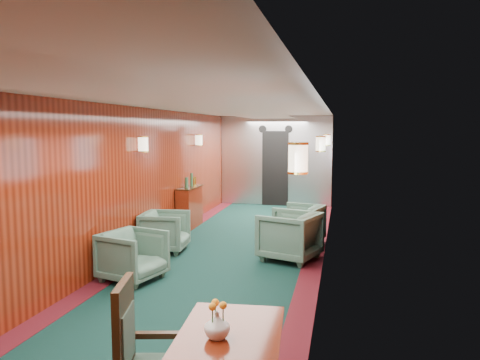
{
  "coord_description": "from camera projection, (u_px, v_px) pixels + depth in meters",
  "views": [
    {
      "loc": [
        1.76,
        -6.56,
        2.03
      ],
      "look_at": [
        0.0,
        1.44,
        1.15
      ],
      "focal_mm": 35.0,
      "sensor_mm": 36.0,
      "label": 1
    }
  ],
  "objects": [
    {
      "name": "room",
      "position": [
        219.0,
        157.0,
        6.79
      ],
      "size": [
        12.0,
        12.1,
        2.4
      ],
      "color": "#0C2B25",
      "rests_on": "ground"
    },
    {
      "name": "bulkhead",
      "position": [
        276.0,
        161.0,
        12.58
      ],
      "size": [
        2.98,
        0.17,
        2.39
      ],
      "color": "silver",
      "rests_on": "ground"
    },
    {
      "name": "windows_right",
      "position": [
        323.0,
        170.0,
        6.73
      ],
      "size": [
        0.02,
        8.6,
        0.8
      ],
      "color": "#B4B7BB",
      "rests_on": "ground"
    },
    {
      "name": "wall_sconces",
      "position": [
        228.0,
        145.0,
        7.32
      ],
      "size": [
        2.97,
        7.97,
        0.25
      ],
      "color": "beige",
      "rests_on": "ground"
    },
    {
      "name": "dining_table",
      "position": [
        230.0,
        348.0,
        3.09
      ],
      "size": [
        0.74,
        1.0,
        0.71
      ],
      "rotation": [
        0.0,
        0.0,
        0.08
      ],
      "color": "maroon",
      "rests_on": "ground"
    },
    {
      "name": "side_chair",
      "position": [
        144.0,
        356.0,
        3.02
      ],
      "size": [
        0.57,
        0.59,
        1.07
      ],
      "rotation": [
        0.0,
        0.0,
        0.23
      ],
      "color": "#1B3F34",
      "rests_on": "ground"
    },
    {
      "name": "credenza",
      "position": [
        190.0,
        206.0,
        9.76
      ],
      "size": [
        0.3,
        0.96,
        1.13
      ],
      "color": "maroon",
      "rests_on": "ground"
    },
    {
      "name": "flower_vase",
      "position": [
        217.0,
        325.0,
        2.96
      ],
      "size": [
        0.21,
        0.21,
        0.17
      ],
      "primitive_type": "imported",
      "rotation": [
        0.0,
        0.0,
        -0.28
      ],
      "color": "silver",
      "rests_on": "dining_table"
    },
    {
      "name": "armchair_left_near",
      "position": [
        133.0,
        256.0,
        6.31
      ],
      "size": [
        0.91,
        0.9,
        0.68
      ],
      "primitive_type": "imported",
      "rotation": [
        0.0,
        0.0,
        1.3
      ],
      "color": "#1B3F34",
      "rests_on": "ground"
    },
    {
      "name": "armchair_left_far",
      "position": [
        165.0,
        231.0,
        7.83
      ],
      "size": [
        0.8,
        0.78,
        0.67
      ],
      "primitive_type": "imported",
      "rotation": [
        0.0,
        0.0,
        1.66
      ],
      "color": "#1B3F34",
      "rests_on": "ground"
    },
    {
      "name": "armchair_right_near",
      "position": [
        289.0,
        236.0,
        7.31
      ],
      "size": [
        1.06,
        1.04,
        0.76
      ],
      "primitive_type": "imported",
      "rotation": [
        0.0,
        0.0,
        -1.9
      ],
      "color": "#1B3F34",
      "rests_on": "ground"
    },
    {
      "name": "armchair_right_far",
      "position": [
        299.0,
        224.0,
        8.33
      ],
      "size": [
        0.95,
        0.93,
        0.71
      ],
      "primitive_type": "imported",
      "rotation": [
        0.0,
        0.0,
        -1.83
      ],
      "color": "#1B3F34",
      "rests_on": "ground"
    }
  ]
}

